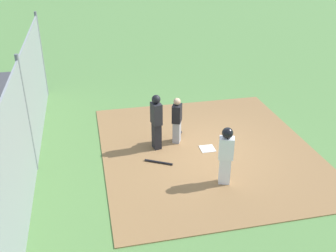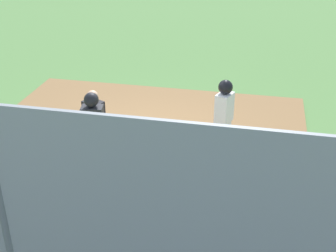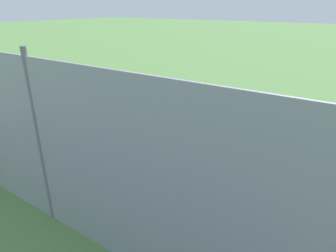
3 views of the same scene
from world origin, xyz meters
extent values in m
plane|color=#5B8947|center=(0.00, 0.00, 0.00)|extent=(140.00, 140.00, 0.00)
cube|color=olive|center=(0.00, 0.00, 0.01)|extent=(7.20, 6.40, 0.03)
cube|color=white|center=(0.00, 0.00, 0.04)|extent=(0.44, 0.44, 0.02)
cube|color=#9E9EA3|center=(-0.67, -0.81, 0.39)|extent=(0.36, 0.32, 0.71)
cube|color=black|center=(-0.67, -0.81, 1.02)|extent=(0.45, 0.39, 0.56)
sphere|color=tan|center=(-0.67, -0.81, 1.41)|extent=(0.22, 0.22, 0.22)
cube|color=black|center=(-0.41, -1.51, 0.45)|extent=(0.33, 0.27, 0.84)
cube|color=#232328|center=(-0.41, -1.51, 1.20)|extent=(0.42, 0.32, 0.66)
sphere|color=black|center=(-0.41, -1.51, 1.66)|extent=(0.26, 0.26, 0.26)
cube|color=silver|center=(1.80, -0.11, 0.41)|extent=(0.31, 0.36, 0.76)
cube|color=white|center=(1.80, -0.11, 1.09)|extent=(0.37, 0.44, 0.60)
sphere|color=tan|center=(1.80, -0.11, 1.50)|extent=(0.24, 0.24, 0.24)
sphere|color=black|center=(1.80, -0.11, 1.52)|extent=(0.29, 0.29, 0.29)
cylinder|color=black|center=(0.47, -1.63, 0.06)|extent=(0.47, 0.77, 0.06)
ellipsoid|color=black|center=(-1.17, -0.62, 0.09)|extent=(0.24, 0.20, 0.12)
cube|color=#93999E|center=(0.00, -5.07, 1.60)|extent=(12.00, 0.05, 3.20)
cylinder|color=slate|center=(0.00, -5.07, 1.68)|extent=(0.10, 0.10, 3.35)
camera|label=1|loc=(9.96, -3.43, 6.10)|focal=41.87mm
camera|label=2|loc=(2.41, -8.38, 4.87)|focal=48.96mm
camera|label=3|loc=(4.58, -7.76, 3.96)|focal=31.54mm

